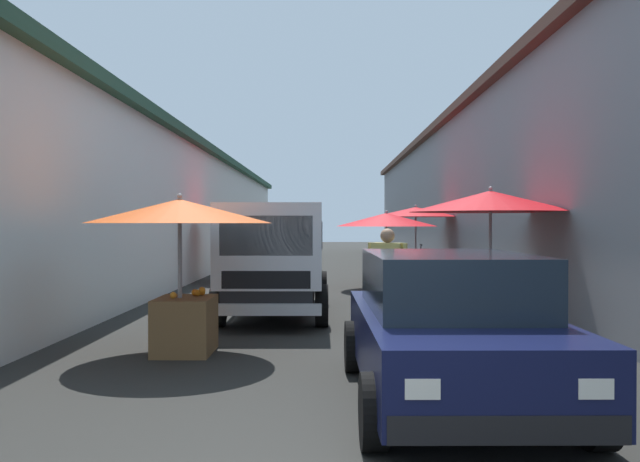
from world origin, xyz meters
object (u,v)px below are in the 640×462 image
fruit_stall_mid_lane (386,227)px  fruit_stall_far_left (416,220)px  hatchback_car (449,327)px  parked_scooter (422,268)px  vendor_by_crates (387,273)px  fruit_stall_near_left (236,225)px  fruit_stall_far_right (490,214)px  fruit_stall_near_right (181,235)px  delivery_truck (273,263)px

fruit_stall_mid_lane → fruit_stall_far_left: size_ratio=1.00×
fruit_stall_far_left → hatchback_car: (-14.14, 1.60, -1.12)m
fruit_stall_far_left → parked_scooter: bearing=178.8°
fruit_stall_far_left → vendor_by_crates: fruit_stall_far_left is taller
fruit_stall_mid_lane → fruit_stall_near_left: bearing=63.9°
fruit_stall_far_right → vendor_by_crates: fruit_stall_far_right is taller
fruit_stall_far_left → fruit_stall_near_right: fruit_stall_far_left is taller
fruit_stall_near_left → vendor_by_crates: 10.04m
hatchback_car → delivery_truck: size_ratio=0.80×
fruit_stall_far_right → fruit_stall_near_left: fruit_stall_far_right is taller
fruit_stall_mid_lane → parked_scooter: size_ratio=1.59×
fruit_stall_far_right → delivery_truck: size_ratio=0.58×
vendor_by_crates → hatchback_car: bearing=-176.5°
hatchback_car → delivery_truck: bearing=22.1°
fruit_stall_near_left → delivery_truck: (-7.90, -1.75, -0.66)m
fruit_stall_mid_lane → vendor_by_crates: fruit_stall_mid_lane is taller
hatchback_car → fruit_stall_far_right: bearing=-18.1°
delivery_truck → parked_scooter: (7.17, -3.73, -0.59)m
fruit_stall_mid_lane → vendor_by_crates: bearing=174.9°
delivery_truck → fruit_stall_far_right: bearing=-92.4°
fruit_stall_mid_lane → fruit_stall_far_left: fruit_stall_far_left is taller
fruit_stall_near_left → hatchback_car: (-13.21, -3.91, -0.96)m
fruit_stall_far_left → vendor_by_crates: 10.45m
delivery_truck → fruit_stall_near_right: bearing=161.5°
vendor_by_crates → fruit_stall_far_right: bearing=-56.8°
hatchback_car → parked_scooter: hatchback_car is taller
fruit_stall_far_right → hatchback_car: size_ratio=0.73×
fruit_stall_near_left → hatchback_car: size_ratio=0.59×
fruit_stall_near_right → hatchback_car: size_ratio=0.63×
hatchback_car → vendor_by_crates: (3.89, 0.24, 0.23)m
fruit_stall_near_right → parked_scooter: size_ratio=1.46×
fruit_stall_near_left → parked_scooter: (-0.73, -5.48, -1.25)m
fruit_stall_near_left → fruit_stall_far_left: size_ratio=0.86×
fruit_stall_near_right → delivery_truck: bearing=-18.5°
hatchback_car → vendor_by_crates: vendor_by_crates is taller
fruit_stall_near_right → parked_scooter: 11.23m
fruit_stall_far_right → vendor_by_crates: 2.48m
fruit_stall_near_right → delivery_truck: size_ratio=0.50×
delivery_truck → vendor_by_crates: 2.39m
vendor_by_crates → parked_scooter: vendor_by_crates is taller
fruit_stall_mid_lane → parked_scooter: (1.38, -1.17, -1.19)m
fruit_stall_far_left → fruit_stall_mid_lane: bearing=158.4°
fruit_stall_far_right → fruit_stall_mid_lane: size_ratio=1.06×
parked_scooter → fruit_stall_mid_lane: bearing=139.7°
fruit_stall_near_left → fruit_stall_mid_lane: size_ratio=0.86×
fruit_stall_near_right → fruit_stall_far_left: bearing=-21.9°
fruit_stall_far_right → fruit_stall_mid_lane: fruit_stall_far_right is taller
fruit_stall_mid_lane → parked_scooter: bearing=-40.3°
fruit_stall_far_right → fruit_stall_near_left: 9.81m
vendor_by_crates → parked_scooter: (8.59, -1.81, -0.52)m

